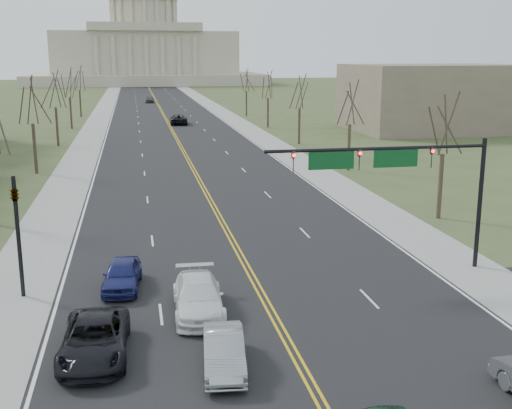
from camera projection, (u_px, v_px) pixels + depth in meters
name	position (u px, v px, depth m)	size (l,w,h in m)	color
road	(163.00, 114.00, 125.71)	(20.00, 380.00, 0.01)	black
cross_road	(288.00, 343.00, 26.27)	(120.00, 14.00, 0.01)	black
sidewalk_left	(101.00, 115.00, 123.52)	(4.00, 380.00, 0.03)	gray
sidewalk_right	(224.00, 113.00, 127.90)	(4.00, 380.00, 0.03)	gray
center_line	(163.00, 114.00, 125.71)	(0.42, 380.00, 0.01)	gold
edge_line_left	(112.00, 115.00, 123.92)	(0.15, 380.00, 0.01)	silver
edge_line_right	(213.00, 114.00, 127.50)	(0.15, 380.00, 0.01)	silver
capitol	(145.00, 47.00, 256.24)	(90.00, 60.00, 50.00)	beige
signal_mast	(394.00, 168.00, 33.48)	(12.12, 0.44, 7.20)	black
signal_left	(17.00, 223.00, 30.49)	(0.32, 0.36, 6.00)	black
tree_r_0	(444.00, 127.00, 44.81)	(3.74, 3.74, 8.50)	#352D1F
tree_r_1	(350.00, 106.00, 63.94)	(3.74, 3.74, 8.50)	#352D1F
tree_l_1	(31.00, 103.00, 62.01)	(3.96, 3.96, 9.00)	#352D1F
tree_r_2	(300.00, 94.00, 83.06)	(3.74, 3.74, 8.50)	#352D1F
tree_l_2	(55.00, 91.00, 81.13)	(3.96, 3.96, 9.00)	#352D1F
tree_r_3	(268.00, 86.00, 102.18)	(3.74, 3.74, 8.50)	#352D1F
tree_l_3	(69.00, 84.00, 100.26)	(3.96, 3.96, 9.00)	#352D1F
tree_r_4	(246.00, 81.00, 121.31)	(3.74, 3.74, 8.50)	#352D1F
tree_l_4	(79.00, 79.00, 119.38)	(3.96, 3.96, 9.00)	#352D1F
bldg_right_mass	(433.00, 97.00, 99.36)	(25.00, 20.00, 10.00)	#6B5C4C
car_sb_inner_lead	(224.00, 351.00, 23.96)	(1.50, 4.29, 1.41)	#919598
car_sb_outer_lead	(94.00, 339.00, 24.86)	(2.52, 5.47, 1.52)	black
car_sb_inner_second	(198.00, 297.00, 29.13)	(2.21, 5.44, 1.58)	white
car_sb_outer_second	(122.00, 275.00, 32.19)	(1.75, 4.35, 1.48)	navy
car_far_nb	(179.00, 119.00, 108.06)	(2.77, 6.01, 1.67)	black
car_far_sb	(150.00, 99.00, 156.09)	(1.96, 4.88, 1.66)	#414448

